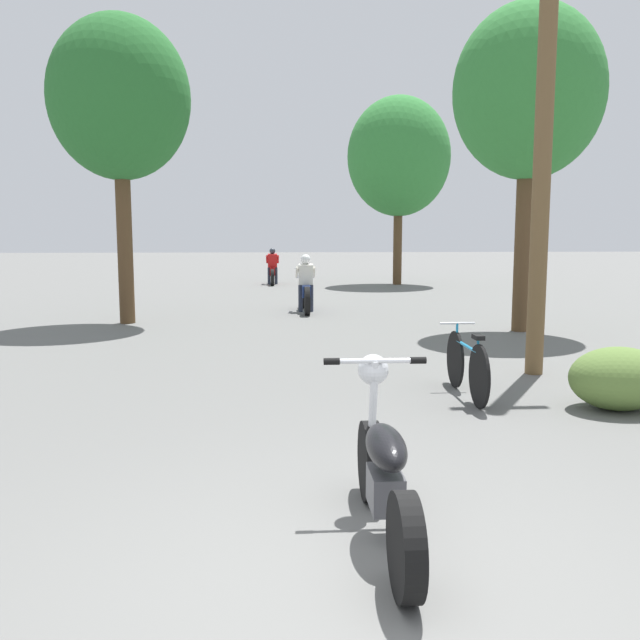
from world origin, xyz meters
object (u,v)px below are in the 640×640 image
Objects in this scene: roadside_tree_right_far at (399,157)px; motorcycle_foreground at (384,471)px; bicycle_parked at (467,365)px; motorcycle_rider_far at (273,270)px; utility_pole at (543,137)px; motorcycle_rider_lead at (306,290)px; roadside_tree_left at (119,100)px; roadside_tree_right_near at (529,94)px.

motorcycle_foreground is (-3.80, -20.71, -4.19)m from roadside_tree_right_far.
motorcycle_rider_far is at bearing 97.74° from bicycle_parked.
utility_pole is 2.83× the size of motorcycle_rider_lead.
motorcycle_rider_far is at bearing 73.83° from roadside_tree_left.
roadside_tree_left is at bearing -127.07° from roadside_tree_right_far.
roadside_tree_left is 2.89× the size of motorcycle_rider_lead.
bicycle_parked is (2.38, -17.48, -0.12)m from motorcycle_rider_far.
motorcycle_rider_lead is (-2.84, 7.52, -2.67)m from utility_pole.
utility_pole is 1.00× the size of roadside_tree_right_near.
motorcycle_rider_far is (-4.94, 12.26, -4.04)m from roadside_tree_right_near.
bicycle_parked is at bearing -97.45° from roadside_tree_right_far.
bicycle_parked is (-2.23, -17.07, -4.25)m from roadside_tree_right_far.
motorcycle_rider_far is at bearing 92.19° from motorcycle_foreground.
motorcycle_rider_lead is (-3.76, -8.30, -4.10)m from roadside_tree_right_far.
roadside_tree_right_near reaches higher than motorcycle_foreground.
motorcycle_rider_far is (-0.85, 8.71, -0.03)m from motorcycle_rider_lead.
roadside_tree_right_far is 9.99m from motorcycle_rider_lead.
utility_pole reaches higher than bicycle_parked.
roadside_tree_left is at bearing 110.17° from motorcycle_foreground.
bicycle_parked is at bearing -51.75° from roadside_tree_left.
roadside_tree_right_far reaches higher than roadside_tree_left.
motorcycle_foreground is at bearing -114.99° from roadside_tree_right_near.
utility_pole is 3.36m from bicycle_parked.
utility_pole reaches higher than motorcycle_foreground.
utility_pole is 3.60× the size of bicycle_parked.
roadside_tree_right_near is 3.20× the size of motorcycle_foreground.
roadside_tree_left reaches higher than motorcycle_rider_lead.
roadside_tree_left reaches higher than utility_pole.
motorcycle_rider_lead reaches higher than motorcycle_rider_far.
roadside_tree_left is 3.67× the size of bicycle_parked.
motorcycle_foreground is at bearing -90.21° from motorcycle_rider_lead.
motorcycle_foreground is at bearing -120.51° from utility_pole.
bicycle_parked is (-2.56, -5.22, -4.17)m from roadside_tree_right_near.
roadside_tree_right_near reaches higher than bicycle_parked.
motorcycle_foreground is 3.96m from bicycle_parked.
roadside_tree_right_far is at bearing -5.15° from motorcycle_rider_far.
motorcycle_foreground is 0.94× the size of motorcycle_rider_far.
motorcycle_rider_lead is at bearing -114.36° from roadside_tree_right_far.
motorcycle_rider_far is at bearing 174.85° from roadside_tree_right_far.
utility_pole is 0.92× the size of roadside_tree_right_far.
motorcycle_rider_far is (-0.81, 21.12, 0.07)m from motorcycle_foreground.
utility_pole is at bearing -77.19° from motorcycle_rider_far.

